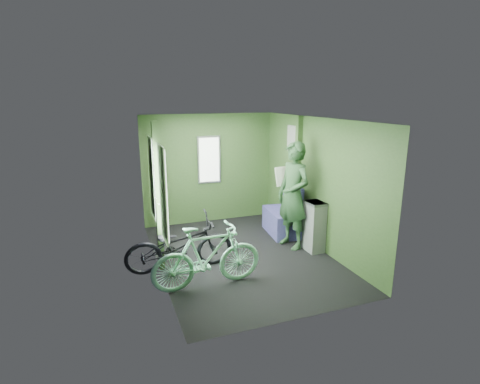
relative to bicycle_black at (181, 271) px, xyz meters
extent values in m
plane|color=black|center=(1.10, 0.21, 0.00)|extent=(4.00, 4.00, 0.00)
cube|color=silver|center=(1.10, 0.21, 2.30)|extent=(2.80, 4.00, 0.02)
cube|color=#324E24|center=(1.10, 2.21, 1.15)|extent=(2.80, 0.02, 2.30)
cube|color=#324E24|center=(1.10, -1.79, 1.15)|extent=(2.80, 0.02, 2.30)
cube|color=#324E24|center=(-0.30, 0.21, 1.15)|extent=(0.02, 4.00, 2.30)
cube|color=#324E24|center=(2.50, 0.21, 1.15)|extent=(0.02, 4.00, 2.30)
cube|color=#324E24|center=(-0.26, 0.21, 1.15)|extent=(0.08, 0.12, 2.30)
cube|color=silver|center=(-0.25, -0.34, 1.35)|extent=(0.02, 0.56, 1.34)
cube|color=silver|center=(-0.25, 0.76, 1.35)|extent=(0.02, 0.56, 1.34)
cube|color=white|center=(-0.24, -0.34, 1.88)|extent=(0.00, 0.12, 0.12)
cube|color=white|center=(-0.24, 0.76, 1.88)|extent=(0.00, 0.12, 0.12)
cylinder|color=silver|center=(-0.19, 0.21, 1.10)|extent=(0.03, 0.40, 0.03)
cube|color=#324E24|center=(2.45, 0.81, 1.15)|extent=(0.10, 0.10, 2.30)
cube|color=white|center=(2.48, 1.11, 1.85)|extent=(0.02, 0.40, 0.50)
cube|color=silver|center=(1.10, 2.16, 1.35)|extent=(0.50, 0.02, 1.00)
imported|color=black|center=(0.00, 0.00, 0.00)|extent=(1.67, 0.76, 0.97)
imported|color=#93E8C5|center=(0.26, -0.66, 0.00)|extent=(1.60, 0.58, 1.00)
imported|color=#28492A|center=(2.09, 0.29, 0.95)|extent=(0.61, 0.78, 1.90)
cube|color=silver|center=(2.02, 0.58, 1.25)|extent=(0.32, 0.17, 0.34)
cube|color=slate|center=(2.36, -0.02, 0.45)|extent=(0.26, 0.37, 0.89)
cube|color=navy|center=(2.22, 0.95, 0.23)|extent=(0.62, 0.99, 0.47)
cube|color=navy|center=(2.45, 0.95, 0.73)|extent=(0.17, 0.94, 0.52)
camera|label=1|loc=(-0.99, -5.34, 2.64)|focal=28.00mm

